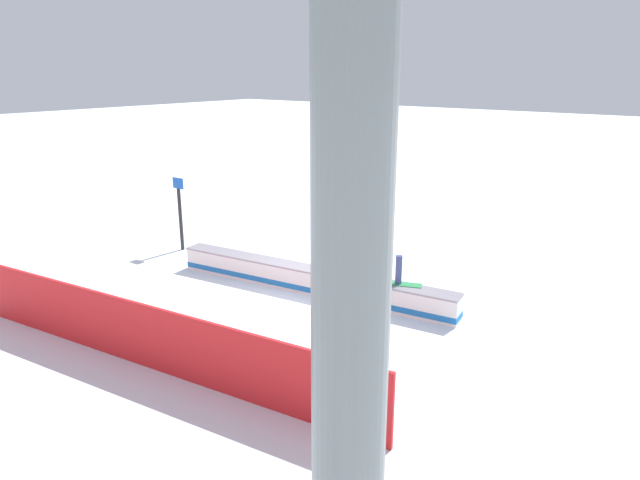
% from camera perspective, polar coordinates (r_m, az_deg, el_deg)
% --- Properties ---
extents(ground_plane, '(120.00, 120.00, 0.00)m').
position_cam_1_polar(ground_plane, '(13.54, -1.01, -5.15)').
color(ground_plane, white).
extents(grind_box, '(7.16, 1.46, 0.59)m').
position_cam_1_polar(grind_box, '(13.44, -1.02, -4.09)').
color(grind_box, white).
rests_on(grind_box, ground_plane).
extents(snowboarder, '(1.49, 0.83, 1.48)m').
position_cam_1_polar(snowboarder, '(12.27, 6.11, -0.71)').
color(snowboarder, '#2F9050').
rests_on(snowboarder, grind_box).
extents(safety_fence, '(9.01, 1.26, 1.19)m').
position_cam_1_polar(safety_fence, '(10.46, -16.61, -9.23)').
color(safety_fence, red).
rests_on(safety_fence, ground_plane).
extents(trail_marker, '(0.40, 0.10, 2.10)m').
position_cam_1_polar(trail_marker, '(16.77, -13.75, 2.73)').
color(trail_marker, '#262628').
rests_on(trail_marker, ground_plane).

